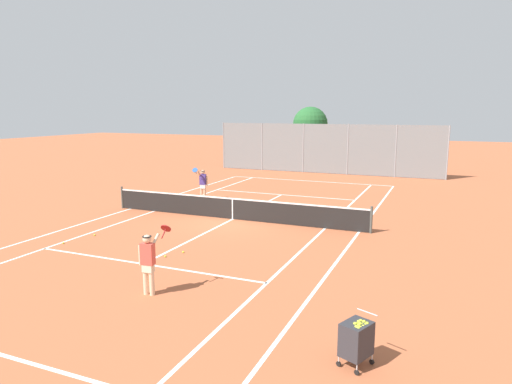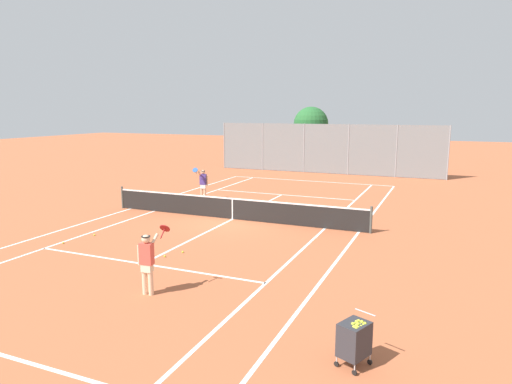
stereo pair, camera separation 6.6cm
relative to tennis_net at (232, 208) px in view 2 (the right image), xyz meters
name	(u,v)px [view 2 (the right image)]	position (x,y,z in m)	size (l,w,h in m)	color
ground_plane	(233,219)	(0.00, 0.00, -0.51)	(120.00, 120.00, 0.00)	#B25B38
court_line_markings	(233,219)	(0.00, 0.00, -0.51)	(11.10, 23.90, 0.01)	white
tennis_net	(232,208)	(0.00, 0.00, 0.00)	(12.00, 0.10, 1.07)	#474C47
ball_cart	(354,339)	(7.17, -9.59, 0.03)	(0.67, 0.75, 0.96)	#2D2D33
player_near_side	(147,260)	(1.61, -8.29, 0.42)	(0.62, 0.77, 1.77)	beige
player_far_left	(203,183)	(-3.36, 3.37, 0.42)	(0.55, 0.83, 1.77)	#D8A884
loose_tennis_ball_0	(94,235)	(-3.68, -4.46, -0.48)	(0.07, 0.07, 0.07)	#D1DB33
loose_tennis_ball_1	(205,196)	(-3.67, 4.11, -0.48)	(0.07, 0.07, 0.07)	#D1DB33
loose_tennis_ball_2	(165,256)	(0.26, -5.58, -0.48)	(0.07, 0.07, 0.07)	#D1DB33
loose_tennis_ball_3	(183,252)	(0.55, -4.96, -0.48)	(0.07, 0.07, 0.07)	#D1DB33
loose_tennis_ball_4	(63,243)	(-3.96, -5.72, -0.48)	(0.07, 0.07, 0.07)	#D1DB33
back_fence	(326,149)	(0.00, 16.02, 1.35)	(17.12, 0.08, 3.72)	gray
tree_behind_left	(312,125)	(-1.62, 17.85, 3.03)	(2.75, 2.75, 4.99)	brown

